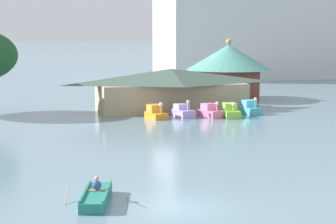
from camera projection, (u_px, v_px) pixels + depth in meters
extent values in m
plane|color=slate|center=(178.00, 208.00, 26.48)|extent=(2000.00, 2000.00, 0.00)
cube|color=#237A6B|center=(96.00, 198.00, 27.24)|extent=(2.11, 4.06, 0.50)
cube|color=#237A6B|center=(107.00, 191.00, 27.20)|extent=(1.06, 3.61, 0.10)
cube|color=#237A6B|center=(85.00, 191.00, 27.19)|extent=(1.06, 3.61, 0.10)
cube|color=#997F5B|center=(97.00, 190.00, 27.49)|extent=(0.99, 0.48, 0.04)
ellipsoid|color=#334C8C|center=(97.00, 185.00, 27.46)|extent=(0.51, 0.42, 0.45)
sphere|color=tan|center=(97.00, 178.00, 27.42)|extent=(0.22, 0.22, 0.22)
cylinder|color=tan|center=(127.00, 198.00, 27.34)|extent=(0.51, 1.71, 0.84)
cylinder|color=tan|center=(66.00, 198.00, 27.33)|extent=(0.51, 1.71, 0.84)
cube|color=orange|center=(156.00, 115.00, 55.39)|extent=(1.85, 2.95, 0.57)
cube|color=gold|center=(154.00, 108.00, 55.61)|extent=(1.36, 1.43, 0.72)
cylinder|color=orange|center=(161.00, 110.00, 54.34)|extent=(0.14, 0.14, 0.68)
sphere|color=white|center=(161.00, 105.00, 54.27)|extent=(0.39, 0.39, 0.39)
cube|color=#B299D8|center=(183.00, 113.00, 56.33)|extent=(1.86, 2.92, 0.73)
cube|color=#C8ADF0|center=(181.00, 106.00, 56.56)|extent=(1.39, 1.41, 0.53)
cylinder|color=#B299D8|center=(188.00, 107.00, 55.26)|extent=(0.14, 0.14, 0.68)
sphere|color=white|center=(188.00, 102.00, 55.20)|extent=(0.33, 0.33, 0.33)
cube|color=pink|center=(211.00, 114.00, 56.16)|extent=(2.16, 2.72, 0.71)
cube|color=pink|center=(209.00, 106.00, 56.31)|extent=(1.52, 1.42, 0.63)
cylinder|color=pink|center=(217.00, 108.00, 55.31)|extent=(0.14, 0.14, 0.58)
sphere|color=white|center=(217.00, 103.00, 55.25)|extent=(0.32, 0.32, 0.32)
cube|color=#8CCC3F|center=(230.00, 114.00, 56.25)|extent=(1.83, 3.16, 0.68)
cube|color=#A0E24F|center=(230.00, 106.00, 56.53)|extent=(1.38, 1.50, 0.65)
cylinder|color=#8CCC3F|center=(233.00, 109.00, 55.00)|extent=(0.14, 0.14, 0.51)
sphere|color=white|center=(234.00, 104.00, 54.94)|extent=(0.37, 0.37, 0.37)
cube|color=#4CB7CC|center=(251.00, 111.00, 58.39)|extent=(1.70, 2.45, 0.70)
cube|color=#5DCDE2|center=(249.00, 103.00, 58.57)|extent=(1.34, 1.17, 0.70)
cylinder|color=#4CB7CC|center=(255.00, 105.00, 57.46)|extent=(0.14, 0.14, 0.74)
sphere|color=white|center=(255.00, 99.00, 57.39)|extent=(0.33, 0.33, 0.33)
cube|color=tan|center=(171.00, 97.00, 61.40)|extent=(15.22, 6.06, 2.84)
pyramid|color=#42564C|center=(171.00, 76.00, 61.12)|extent=(16.44, 6.97, 1.56)
cylinder|color=brown|center=(228.00, 85.00, 71.95)|extent=(7.69, 7.69, 3.67)
cone|color=teal|center=(229.00, 57.00, 71.51)|extent=(10.39, 10.39, 3.10)
sphere|color=#B7993D|center=(229.00, 42.00, 71.27)|extent=(0.70, 0.70, 0.70)
cube|color=silver|center=(253.00, 25.00, 109.53)|extent=(34.83, 16.07, 19.62)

